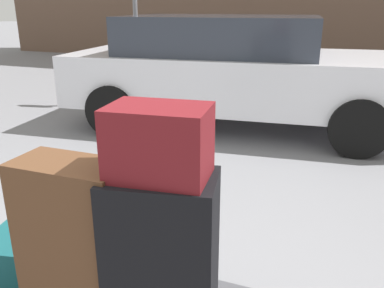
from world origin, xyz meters
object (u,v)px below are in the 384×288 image
Objects in this scene: suitcase_brown_front_left at (78,254)px; suitcase_charcoal_stacked_top at (154,240)px; no_parking_sign at (135,10)px; parked_car at (234,69)px; duffel_bag_maroon_topmost_pile at (159,142)px; suitcase_teal_rear_left at (62,255)px; suitcase_black_front_right at (163,271)px.

suitcase_brown_front_left reaches higher than suitcase_charcoal_stacked_top.
no_parking_sign is at bearing 115.43° from suitcase_brown_front_left.
suitcase_charcoal_stacked_top is at bearing 50.37° from suitcase_brown_front_left.
suitcase_charcoal_stacked_top is (0.19, 0.24, -0.03)m from suitcase_brown_front_left.
suitcase_brown_front_left is 4.17m from parked_car.
parked_car is (-0.89, 4.10, -0.40)m from duffel_bag_maroon_topmost_pile.
suitcase_charcoal_stacked_top is 0.27× the size of no_parking_sign.
suitcase_teal_rear_left is 0.14× the size of parked_car.
no_parking_sign is (-2.63, 4.66, 0.78)m from suitcase_black_front_right.
no_parking_sign is (-2.31, 4.70, 0.78)m from suitcase_brown_front_left.
duffel_bag_maroon_topmost_pile is at bearing -31.26° from suitcase_teal_rear_left.
suitcase_black_front_right is 2.28× the size of duffel_bag_maroon_topmost_pile.
no_parking_sign is at bearing 102.68° from suitcase_teal_rear_left.
no_parking_sign reaches higher than suitcase_brown_front_left.
suitcase_teal_rear_left is at bearing 153.32° from duffel_bag_maroon_topmost_pile.
no_parking_sign is (-2.50, 4.46, 0.81)m from suitcase_charcoal_stacked_top.
suitcase_brown_front_left is 0.56m from duffel_bag_maroon_topmost_pile.
duffel_bag_maroon_topmost_pile is (0.63, -0.22, 0.70)m from suitcase_teal_rear_left.
duffel_bag_maroon_topmost_pile is 5.36m from no_parking_sign.
no_parking_sign reaches higher than suitcase_charcoal_stacked_top.
suitcase_black_front_right is at bearing -31.26° from suitcase_teal_rear_left.
suitcase_black_front_right reaches higher than suitcase_teal_rear_left.
suitcase_black_front_right is 0.24m from suitcase_charcoal_stacked_top.
duffel_bag_maroon_topmost_pile is at bearing 0.00° from suitcase_black_front_right.
no_parking_sign is at bearing 162.01° from parked_car.
suitcase_brown_front_left is at bearing -122.40° from suitcase_charcoal_stacked_top.
suitcase_black_front_right is 1.09× the size of suitcase_charcoal_stacked_top.
parked_car reaches higher than suitcase_teal_rear_left.
suitcase_teal_rear_left is (-0.30, 0.26, -0.24)m from suitcase_brown_front_left.
duffel_bag_maroon_topmost_pile is 0.07× the size of parked_car.
suitcase_charcoal_stacked_top is at bearing -78.97° from parked_car.
suitcase_black_front_right is 5.41m from no_parking_sign.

